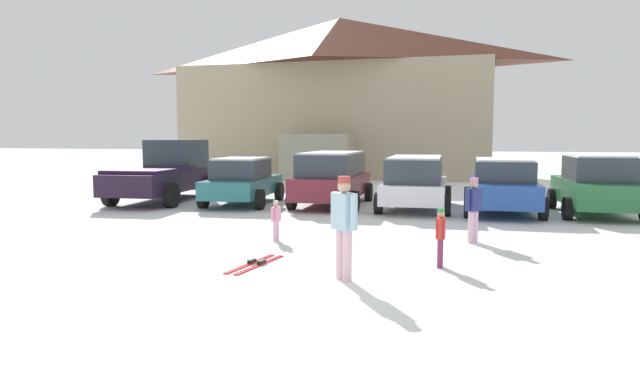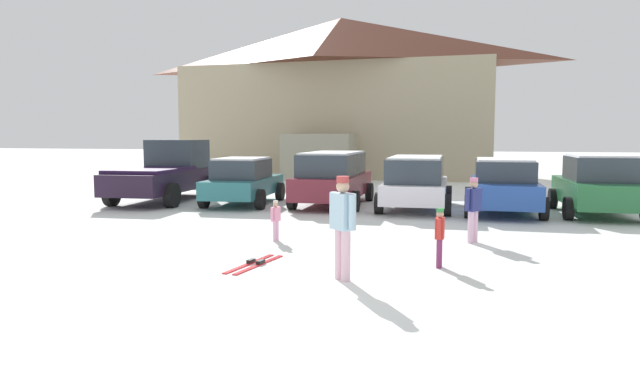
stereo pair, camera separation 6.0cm
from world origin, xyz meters
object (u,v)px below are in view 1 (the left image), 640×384
Objects in this scene: ski_lodge at (339,96)px; parked_white_suv at (415,181)px; skier_child_in_pink_snowsuit at (276,218)px; skier_teen_in_navy_coat at (474,206)px; parked_green_coupe at (596,185)px; pickup_truck at (167,173)px; parked_teal_hatchback at (243,181)px; skier_child_in_red_jacket at (441,234)px; skier_adult_in_blue_parka at (344,222)px; parked_blue_hatchback at (503,185)px; parked_maroon_van at (332,177)px; pair_of_skis at (256,264)px.

parked_white_suv is (5.69, -14.89, -3.71)m from ski_lodge.
skier_child_in_pink_snowsuit is 0.63× the size of skier_teen_in_navy_coat.
pickup_truck is (-13.99, 0.35, 0.12)m from parked_green_coupe.
parked_teal_hatchback is 10.34m from skier_child_in_red_jacket.
ski_lodge is 12.93× the size of skier_teen_in_navy_coat.
skier_adult_in_blue_parka is (8.41, -9.50, -0.05)m from pickup_truck.
parked_white_suv is 1.03× the size of parked_blue_hatchback.
parked_maroon_van is at bearing 127.61° from skier_teen_in_navy_coat.
ski_lodge is 3.85× the size of parked_maroon_van.
skier_adult_in_blue_parka is 3.68m from skier_child_in_pink_snowsuit.
ski_lodge is at bearing 98.63° from pair_of_skis.
parked_teal_hatchback is 0.76× the size of pickup_truck.
parked_teal_hatchback is at bearing -179.51° from parked_green_coupe.
parked_maroon_van is 7.27m from skier_teen_in_navy_coat.
ski_lodge is at bearing 109.95° from skier_teen_in_navy_coat.
skier_child_in_pink_snowsuit is at bearing -141.33° from parked_green_coupe.
ski_lodge is 18.88m from parked_green_coupe.
parked_green_coupe is at bearing -1.45° from pickup_truck.
ski_lodge reaches higher than pickup_truck.
parked_maroon_van reaches higher than parked_white_suv.
parked_maroon_van reaches higher than pair_of_skis.
parked_green_coupe is 8.89m from skier_child_in_red_jacket.
ski_lodge is 15.53m from parked_teal_hatchback.
skier_child_in_pink_snowsuit is 2.38m from pair_of_skis.
ski_lodge is at bearing 106.51° from skier_child_in_red_jacket.
parked_maroon_van reaches higher than parked_blue_hatchback.
skier_adult_in_blue_parka is at bearing -139.13° from skier_child_in_red_jacket.
skier_child_in_pink_snowsuit is (-2.51, -6.25, -0.39)m from parked_white_suv.
parked_white_suv is at bearing 1.70° from parked_teal_hatchback.
skier_adult_in_blue_parka reaches higher than skier_child_in_pink_snowsuit.
parked_teal_hatchback is 3.06× the size of skier_teen_in_navy_coat.
parked_maroon_van is 2.83× the size of skier_adult_in_blue_parka.
skier_child_in_red_jacket is 0.63× the size of pair_of_skis.
ski_lodge is at bearing 101.40° from parked_maroon_van.
parked_blue_hatchback reaches higher than pair_of_skis.
parked_teal_hatchback is at bearing -8.31° from pickup_truck.
skier_child_in_red_jacket is at bearing -101.08° from parked_blue_hatchback.
parked_blue_hatchback is (2.60, -0.23, -0.07)m from parked_white_suv.
skier_teen_in_navy_coat is (4.43, -5.75, -0.15)m from parked_maroon_van.
skier_adult_in_blue_parka reaches higher than pair_of_skis.
parked_blue_hatchback is (5.35, -0.59, -0.12)m from parked_maroon_van.
ski_lodge is 15.37m from pickup_truck.
ski_lodge is at bearing 118.71° from parked_blue_hatchback.
parked_teal_hatchback is 4.11× the size of skier_child_in_red_jacket.
skier_teen_in_navy_coat is at bearing -123.55° from parked_green_coupe.
pickup_truck is at bearing -101.98° from ski_lodge.
parked_teal_hatchback is 4.83× the size of skier_child_in_pink_snowsuit.
parked_maroon_van reaches higher than parked_teal_hatchback.
parked_teal_hatchback is at bearing -90.14° from ski_lodge.
parked_maroon_van is 6.63m from skier_child_in_pink_snowsuit.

